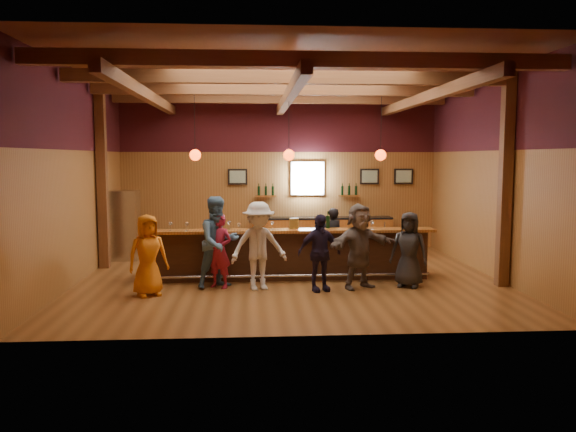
# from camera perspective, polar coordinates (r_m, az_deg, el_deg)

# --- Properties ---
(room) EXTENTS (9.04, 9.00, 4.52)m
(room) POSITION_cam_1_polar(r_m,az_deg,el_deg) (12.20, 0.08, 8.62)
(room) COLOR brown
(room) RESTS_ON ground
(bar_counter) EXTENTS (6.30, 1.07, 1.11)m
(bar_counter) POSITION_cam_1_polar(r_m,az_deg,el_deg) (12.46, 0.12, -3.86)
(bar_counter) COLOR black
(bar_counter) RESTS_ON ground
(back_bar_cabinet) EXTENTS (4.00, 0.52, 0.95)m
(back_bar_cabinet) POSITION_cam_1_polar(r_m,az_deg,el_deg) (16.10, 3.47, -1.80)
(back_bar_cabinet) COLOR brown
(back_bar_cabinet) RESTS_ON ground
(window) EXTENTS (0.95, 0.09, 0.95)m
(window) POSITION_cam_1_polar(r_m,az_deg,el_deg) (16.14, 1.99, 3.84)
(window) COLOR silver
(window) RESTS_ON room
(framed_pictures) EXTENTS (5.35, 0.05, 0.45)m
(framed_pictures) POSITION_cam_1_polar(r_m,az_deg,el_deg) (16.24, 5.05, 4.01)
(framed_pictures) COLOR black
(framed_pictures) RESTS_ON room
(wine_shelves) EXTENTS (3.00, 0.18, 0.30)m
(wine_shelves) POSITION_cam_1_polar(r_m,az_deg,el_deg) (16.09, 2.01, 2.31)
(wine_shelves) COLOR brown
(wine_shelves) RESTS_ON room
(pendant_lights) EXTENTS (4.24, 0.24, 1.37)m
(pendant_lights) POSITION_cam_1_polar(r_m,az_deg,el_deg) (12.13, 0.09, 6.25)
(pendant_lights) COLOR black
(pendant_lights) RESTS_ON room
(stainless_fridge) EXTENTS (0.70, 0.70, 1.80)m
(stainless_fridge) POSITION_cam_1_polar(r_m,az_deg,el_deg) (15.17, -16.24, -0.89)
(stainless_fridge) COLOR silver
(stainless_fridge) RESTS_ON ground
(customer_orange) EXTENTS (0.91, 0.79, 1.57)m
(customer_orange) POSITION_cam_1_polar(r_m,az_deg,el_deg) (11.10, -14.04, -3.89)
(customer_orange) COLOR orange
(customer_orange) RESTS_ON ground
(customer_redvest) EXTENTS (0.66, 0.59, 1.53)m
(customer_redvest) POSITION_cam_1_polar(r_m,az_deg,el_deg) (11.50, -7.00, -3.52)
(customer_redvest) COLOR maroon
(customer_redvest) RESTS_ON ground
(customer_denim) EXTENTS (1.14, 1.07, 1.87)m
(customer_denim) POSITION_cam_1_polar(r_m,az_deg,el_deg) (11.51, -7.08, -2.65)
(customer_denim) COLOR #476D8E
(customer_denim) RESTS_ON ground
(customer_white) EXTENTS (1.28, 0.93, 1.77)m
(customer_white) POSITION_cam_1_polar(r_m,az_deg,el_deg) (11.24, -2.99, -3.06)
(customer_white) COLOR silver
(customer_white) RESTS_ON ground
(customer_navy) EXTENTS (0.97, 0.62, 1.54)m
(customer_navy) POSITION_cam_1_polar(r_m,az_deg,el_deg) (11.15, 3.20, -3.74)
(customer_navy) COLOR #1E1830
(customer_navy) RESTS_ON ground
(customer_brown) EXTENTS (1.66, 1.18, 1.73)m
(customer_brown) POSITION_cam_1_polar(r_m,az_deg,el_deg) (11.45, 7.25, -3.05)
(customer_brown) COLOR #61554D
(customer_brown) RESTS_ON ground
(customer_dark) EXTENTS (0.90, 0.77, 1.55)m
(customer_dark) POSITION_cam_1_polar(r_m,az_deg,el_deg) (11.76, 12.18, -3.35)
(customer_dark) COLOR black
(customer_dark) RESTS_ON ground
(bartender) EXTENTS (0.62, 0.50, 1.45)m
(bartender) POSITION_cam_1_polar(r_m,az_deg,el_deg) (13.46, 4.50, -2.26)
(bartender) COLOR black
(bartender) RESTS_ON ground
(ice_bucket) EXTENTS (0.21, 0.21, 0.23)m
(ice_bucket) POSITION_cam_1_polar(r_m,az_deg,el_deg) (12.18, 0.62, -0.76)
(ice_bucket) COLOR brown
(ice_bucket) RESTS_ON bar_counter
(bottle_a) EXTENTS (0.07, 0.07, 0.31)m
(bottle_a) POSITION_cam_1_polar(r_m,az_deg,el_deg) (12.15, 3.02, -0.74)
(bottle_a) COLOR black
(bottle_a) RESTS_ON bar_counter
(bottle_b) EXTENTS (0.08, 0.08, 0.37)m
(bottle_b) POSITION_cam_1_polar(r_m,az_deg,el_deg) (12.27, 4.08, -0.57)
(bottle_b) COLOR black
(bottle_b) RESTS_ON bar_counter
(glass_a) EXTENTS (0.08, 0.08, 0.19)m
(glass_a) POSITION_cam_1_polar(r_m,az_deg,el_deg) (12.10, -11.85, -0.82)
(glass_a) COLOR silver
(glass_a) RESTS_ON bar_counter
(glass_b) EXTENTS (0.08, 0.08, 0.19)m
(glass_b) POSITION_cam_1_polar(r_m,az_deg,el_deg) (12.00, -10.26, -0.84)
(glass_b) COLOR silver
(glass_b) RESTS_ON bar_counter
(glass_c) EXTENTS (0.08, 0.08, 0.19)m
(glass_c) POSITION_cam_1_polar(r_m,az_deg,el_deg) (12.12, -5.99, -0.72)
(glass_c) COLOR silver
(glass_c) RESTS_ON bar_counter
(glass_d) EXTENTS (0.07, 0.07, 0.16)m
(glass_d) POSITION_cam_1_polar(r_m,az_deg,el_deg) (11.96, -4.99, -0.90)
(glass_d) COLOR silver
(glass_d) RESTS_ON bar_counter
(glass_e) EXTENTS (0.08, 0.08, 0.17)m
(glass_e) POSITION_cam_1_polar(r_m,az_deg,el_deg) (12.09, -1.60, -0.76)
(glass_e) COLOR silver
(glass_e) RESTS_ON bar_counter
(glass_f) EXTENTS (0.08, 0.08, 0.19)m
(glass_f) POSITION_cam_1_polar(r_m,az_deg,el_deg) (12.12, 3.56, -0.71)
(glass_f) COLOR silver
(glass_f) RESTS_ON bar_counter
(glass_g) EXTENTS (0.09, 0.09, 0.19)m
(glass_g) POSITION_cam_1_polar(r_m,az_deg,el_deg) (12.27, 6.94, -0.64)
(glass_g) COLOR silver
(glass_g) RESTS_ON bar_counter
(glass_h) EXTENTS (0.09, 0.09, 0.20)m
(glass_h) POSITION_cam_1_polar(r_m,az_deg,el_deg) (12.20, 8.51, -0.67)
(glass_h) COLOR silver
(glass_h) RESTS_ON bar_counter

